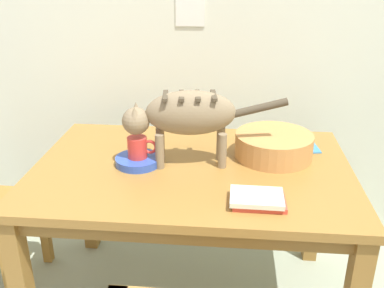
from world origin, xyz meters
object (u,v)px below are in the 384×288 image
at_px(saucer_bowl, 138,161).
at_px(coffee_mug, 138,147).
at_px(wicker_basket, 274,145).
at_px(cat, 185,116).
at_px(dining_table, 192,184).
at_px(magazine, 285,145).
at_px(book_stack, 258,199).

distance_m(saucer_bowl, coffee_mug, 0.06).
xyz_separation_m(saucer_bowl, wicker_basket, (0.57, 0.13, 0.04)).
height_order(cat, wicker_basket, cat).
relative_size(dining_table, wicker_basket, 3.96).
distance_m(coffee_mug, wicker_basket, 0.59).
height_order(coffee_mug, magazine, coffee_mug).
distance_m(magazine, book_stack, 0.55).
bearing_deg(wicker_basket, saucer_bowl, -167.14).
bearing_deg(cat, book_stack, -143.04).
xyz_separation_m(cat, magazine, (0.44, 0.23, -0.21)).
xyz_separation_m(saucer_bowl, coffee_mug, (0.00, -0.00, 0.06)).
xyz_separation_m(dining_table, saucer_bowl, (-0.23, -0.00, 0.10)).
xyz_separation_m(dining_table, magazine, (0.41, 0.25, 0.09)).
bearing_deg(coffee_mug, book_stack, -29.86).
distance_m(saucer_bowl, wicker_basket, 0.59).
bearing_deg(coffee_mug, wicker_basket, 12.94).
bearing_deg(wicker_basket, magazine, 62.98).
bearing_deg(dining_table, wicker_basket, 20.20).
height_order(cat, coffee_mug, cat).
relative_size(coffee_mug, magazine, 0.43).
bearing_deg(book_stack, magazine, 74.51).
xyz_separation_m(magazine, book_stack, (-0.15, -0.53, 0.02)).
xyz_separation_m(coffee_mug, magazine, (0.63, 0.25, -0.07)).
xyz_separation_m(saucer_bowl, book_stack, (0.49, -0.28, 0.00)).
height_order(dining_table, coffee_mug, coffee_mug).
xyz_separation_m(cat, wicker_basket, (0.38, 0.11, -0.16)).
xyz_separation_m(saucer_bowl, magazine, (0.64, 0.25, -0.01)).
height_order(cat, magazine, cat).
xyz_separation_m(dining_table, book_stack, (0.26, -0.28, 0.10)).
relative_size(cat, magazine, 2.30).
bearing_deg(cat, magazine, -69.33).
xyz_separation_m(cat, coffee_mug, (-0.19, -0.02, -0.14)).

